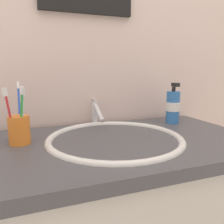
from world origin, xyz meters
name	(u,v)px	position (x,y,z in m)	size (l,w,h in m)	color
tiled_wall_back	(86,54)	(0.00, 0.31, 1.20)	(2.23, 0.04, 2.40)	beige
sink_basin	(115,148)	(0.02, 0.01, 0.86)	(0.47, 0.47, 0.10)	white
faucet	(96,112)	(0.02, 0.24, 0.96)	(0.02, 0.15, 0.11)	silver
toothbrush_cup	(19,130)	(-0.28, 0.07, 0.94)	(0.07, 0.07, 0.09)	orange
toothbrush_blue	(19,107)	(-0.28, 0.12, 1.01)	(0.01, 0.06, 0.19)	blue
toothbrush_white	(23,113)	(-0.27, 0.06, 1.00)	(0.02, 0.03, 0.17)	white
toothbrush_green	(21,112)	(-0.27, 0.05, 1.01)	(0.03, 0.04, 0.18)	green
toothbrush_red	(9,113)	(-0.31, 0.05, 1.01)	(0.03, 0.03, 0.18)	red
soap_dispenser	(173,107)	(0.35, 0.16, 0.97)	(0.06, 0.06, 0.18)	#3372BF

